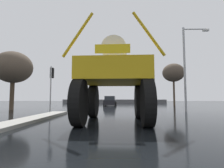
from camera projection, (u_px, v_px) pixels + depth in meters
name	position (u px, v px, depth m)	size (l,w,h in m)	color
ground_plane	(112.00, 108.00, 20.86)	(120.00, 120.00, 0.00)	black
median_island	(21.00, 122.00, 8.05)	(1.11, 11.24, 0.15)	#9E9B93
oversize_sprayer	(115.00, 79.00, 9.07)	(4.29, 5.68, 4.77)	black
sedan_ahead	(110.00, 101.00, 27.96)	(2.03, 4.17, 1.52)	black
traffic_signal_near_left	(52.00, 79.00, 14.52)	(0.24, 0.54, 3.78)	#A8AAAF
traffic_signal_near_right	(153.00, 81.00, 14.30)	(0.24, 0.54, 3.53)	#A8AAAF
streetlight_near_right	(187.00, 63.00, 15.07)	(2.26, 0.24, 7.31)	#A8AAAF
bare_tree_left	(13.00, 68.00, 18.21)	(3.82, 3.82, 6.00)	#473828
bare_tree_right	(173.00, 73.00, 28.42)	(3.47, 3.47, 6.78)	#473828
roadside_barrier	(114.00, 101.00, 41.68)	(24.63, 0.24, 0.90)	#59595B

